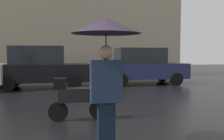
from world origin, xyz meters
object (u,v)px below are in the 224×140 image
pedestrian_with_umbrella (106,46)px  parked_scooter (77,97)px  parked_car_right (142,66)px  parked_car_left (41,67)px

pedestrian_with_umbrella → parked_scooter: (-0.35, 2.05, -1.15)m
parked_car_right → pedestrian_with_umbrella: bearing=79.2°
pedestrian_with_umbrella → parked_scooter: size_ratio=1.51×
pedestrian_with_umbrella → parked_scooter: bearing=-18.8°
pedestrian_with_umbrella → parked_car_right: (3.36, 8.49, -0.76)m
parked_car_left → parked_car_right: 5.00m
parked_scooter → parked_car_left: bearing=106.2°
pedestrian_with_umbrella → parked_car_left: (-1.61, 7.95, -0.74)m
parked_scooter → parked_car_right: parked_car_right is taller
parked_car_left → parked_car_right: bearing=-10.0°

